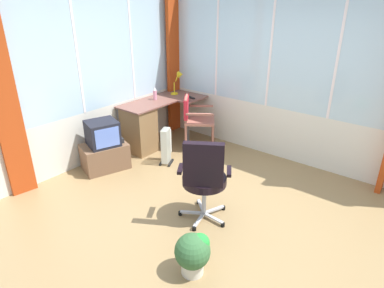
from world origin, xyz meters
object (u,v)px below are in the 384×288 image
at_px(spray_bottle, 155,94).
at_px(office_chair, 204,176).
at_px(potted_plant, 193,252).
at_px(wooden_armchair, 193,115).
at_px(tv_remote, 191,98).
at_px(desk, 142,126).
at_px(desk_lamp, 179,79).
at_px(tv_on_stand, 105,148).
at_px(space_heater, 166,145).

height_order(spray_bottle, office_chair, office_chair).
bearing_deg(spray_bottle, potted_plant, -129.65).
distance_m(spray_bottle, wooden_armchair, 0.74).
bearing_deg(office_chair, spray_bottle, 56.85).
bearing_deg(tv_remote, desk, 169.69).
height_order(desk_lamp, tv_on_stand, desk_lamp).
relative_size(desk_lamp, tv_on_stand, 0.54).
xyz_separation_m(desk_lamp, spray_bottle, (-0.53, 0.08, -0.16)).
relative_size(desk_lamp, spray_bottle, 1.88).
height_order(desk_lamp, spray_bottle, desk_lamp).
relative_size(desk, space_heater, 2.56).
bearing_deg(office_chair, desk_lamp, 46.39).
bearing_deg(spray_bottle, office_chair, -123.15).
height_order(office_chair, tv_on_stand, office_chair).
bearing_deg(desk_lamp, wooden_armchair, -120.02).
height_order(office_chair, space_heater, office_chair).
height_order(desk_lamp, office_chair, desk_lamp).
height_order(wooden_armchair, space_heater, wooden_armchair).
xyz_separation_m(desk, wooden_armchair, (0.59, -0.60, 0.17)).
bearing_deg(desk_lamp, potted_plant, -137.28).
bearing_deg(wooden_armchair, desk_lamp, 59.98).
relative_size(desk, spray_bottle, 6.70).
bearing_deg(space_heater, wooden_armchair, 3.85).
bearing_deg(wooden_armchair, desk, 134.40).
relative_size(tv_remote, space_heater, 0.27).
xyz_separation_m(tv_remote, potted_plant, (-2.46, -2.01, -0.54)).
bearing_deg(wooden_armchair, spray_bottle, 106.79).
relative_size(wooden_armchair, potted_plant, 2.11).
bearing_deg(potted_plant, desk, 55.56).
relative_size(tv_remote, spray_bottle, 0.69).
height_order(desk, potted_plant, desk).
bearing_deg(space_heater, desk, 79.74).
bearing_deg(desk, desk_lamp, -1.34).
distance_m(desk, potted_plant, 2.89).
distance_m(wooden_armchair, potted_plant, 2.87).
relative_size(spray_bottle, wooden_armchair, 0.24).
height_order(tv_remote, office_chair, office_chair).
height_order(tv_remote, spray_bottle, spray_bottle).
xyz_separation_m(tv_on_stand, potted_plant, (-0.82, -2.32, -0.09)).
distance_m(desk, office_chair, 2.20).
xyz_separation_m(desk, office_chair, (-0.94, -1.98, 0.18)).
bearing_deg(desk_lamp, office_chair, -133.61).
bearing_deg(office_chair, tv_on_stand, 86.30).
distance_m(spray_bottle, space_heater, 1.05).
xyz_separation_m(spray_bottle, wooden_armchair, (0.20, -0.66, -0.28)).
relative_size(tv_on_stand, space_heater, 1.32).
bearing_deg(space_heater, spray_bottle, 54.37).
relative_size(desk, potted_plant, 3.43).
distance_m(tv_on_stand, potted_plant, 2.46).
height_order(tv_remote, tv_on_stand, tv_remote).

